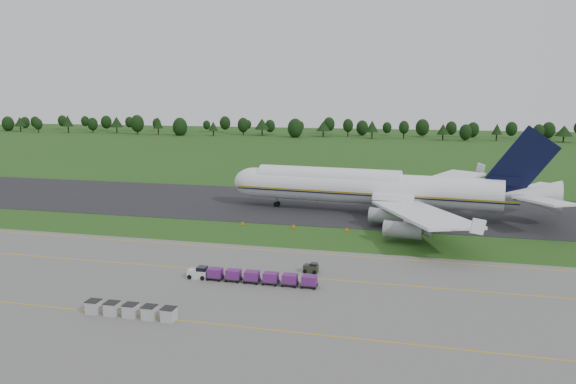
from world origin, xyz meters
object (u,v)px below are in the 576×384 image
(utility_cart, at_px, (311,269))
(edge_markers, at_px, (320,228))
(uld_row, at_px, (131,310))
(baggage_train, at_px, (250,276))
(aircraft, at_px, (376,188))

(utility_cart, relative_size, edge_markers, 0.07)
(uld_row, xyz_separation_m, edge_markers, (13.64, 46.28, -0.56))
(baggage_train, distance_m, uld_row, 17.56)
(utility_cart, height_order, edge_markers, utility_cart)
(aircraft, distance_m, utility_cart, 42.97)
(baggage_train, distance_m, edge_markers, 31.93)
(aircraft, height_order, baggage_train, aircraft)
(aircraft, bearing_deg, uld_row, -109.66)
(edge_markers, bearing_deg, utility_cart, -82.36)
(edge_markers, bearing_deg, uld_row, -106.42)
(aircraft, distance_m, baggage_train, 50.43)
(uld_row, relative_size, edge_markers, 0.36)
(baggage_train, relative_size, utility_cart, 8.64)
(utility_cart, distance_m, uld_row, 26.91)
(uld_row, bearing_deg, utility_cart, 50.69)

